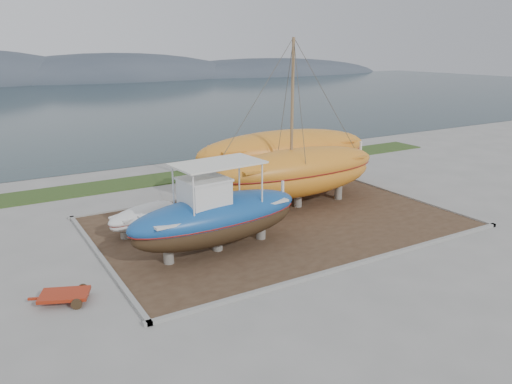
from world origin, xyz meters
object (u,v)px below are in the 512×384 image
orange_sailboat (300,126)px  orange_bare_hull (284,162)px  red_trailer (65,298)px  white_dinghy (143,219)px  blue_caique (217,207)px

orange_sailboat → orange_bare_hull: bearing=71.0°
red_trailer → orange_bare_hull: bearing=50.2°
orange_sailboat → orange_bare_hull: (1.01, 2.91, -2.73)m
white_dinghy → orange_bare_hull: bearing=-12.2°
white_dinghy → orange_bare_hull: (9.79, 2.14, 1.27)m
blue_caique → white_dinghy: 4.75m
blue_caique → red_trailer: bearing=-173.8°
white_dinghy → red_trailer: bearing=-156.0°
white_dinghy → orange_bare_hull: size_ratio=0.36×
orange_bare_hull → red_trailer: 16.46m
white_dinghy → orange_sailboat: bearing=-29.6°
white_dinghy → red_trailer: size_ratio=1.63×
blue_caique → orange_sailboat: bearing=21.2°
blue_caique → white_dinghy: blue_caique is taller
red_trailer → orange_sailboat: bearing=41.7°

